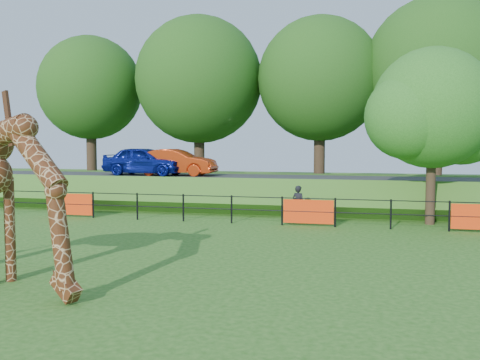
{
  "coord_description": "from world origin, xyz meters",
  "views": [
    {
      "loc": [
        5.39,
        -12.03,
        3.15
      ],
      "look_at": [
        1.38,
        3.87,
        2.0
      ],
      "focal_mm": 40.0,
      "sensor_mm": 36.0,
      "label": 1
    }
  ],
  "objects_px": {
    "visitor": "(298,204)",
    "tree_east": "(435,113)",
    "car_blue": "(145,161)",
    "car_red": "(176,162)"
  },
  "relations": [
    {
      "from": "car_blue",
      "to": "car_red",
      "type": "relative_size",
      "value": 1.06
    },
    {
      "from": "car_blue",
      "to": "tree_east",
      "type": "bearing_deg",
      "value": -104.29
    },
    {
      "from": "car_red",
      "to": "visitor",
      "type": "xyz_separation_m",
      "value": [
        7.26,
        -5.64,
        -1.38
      ]
    },
    {
      "from": "tree_east",
      "to": "car_blue",
      "type": "bearing_deg",
      "value": 161.73
    },
    {
      "from": "car_red",
      "to": "visitor",
      "type": "height_order",
      "value": "car_red"
    },
    {
      "from": "car_blue",
      "to": "car_red",
      "type": "distance_m",
      "value": 1.74
    },
    {
      "from": "visitor",
      "to": "tree_east",
      "type": "bearing_deg",
      "value": -146.1
    },
    {
      "from": "tree_east",
      "to": "car_red",
      "type": "bearing_deg",
      "value": 158.84
    },
    {
      "from": "visitor",
      "to": "car_blue",
      "type": "bearing_deg",
      "value": -7.3
    },
    {
      "from": "visitor",
      "to": "tree_east",
      "type": "relative_size",
      "value": 0.22
    }
  ]
}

